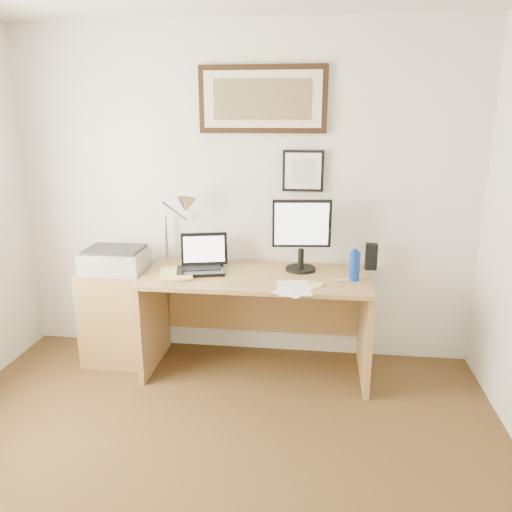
% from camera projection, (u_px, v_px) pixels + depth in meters
% --- Properties ---
extents(wall_back, '(3.50, 0.02, 2.50)m').
position_uv_depth(wall_back, '(243.00, 196.00, 3.77)').
color(wall_back, white).
rests_on(wall_back, ground).
extents(side_cabinet, '(0.50, 0.40, 0.73)m').
position_uv_depth(side_cabinet, '(119.00, 315.00, 3.82)').
color(side_cabinet, olive).
rests_on(side_cabinet, floor).
extents(water_bottle, '(0.07, 0.07, 0.20)m').
position_uv_depth(water_bottle, '(355.00, 266.00, 3.40)').
color(water_bottle, '#0C2F9E').
rests_on(water_bottle, desk).
extents(bottle_cap, '(0.04, 0.04, 0.02)m').
position_uv_depth(bottle_cap, '(356.00, 251.00, 3.37)').
color(bottle_cap, '#0C2F9E').
rests_on(bottle_cap, water_bottle).
extents(speaker, '(0.09, 0.08, 0.19)m').
position_uv_depth(speaker, '(371.00, 257.00, 3.65)').
color(speaker, black).
rests_on(speaker, desk).
extents(paper_sheet_a, '(0.25, 0.33, 0.00)m').
position_uv_depth(paper_sheet_a, '(294.00, 288.00, 3.27)').
color(paper_sheet_a, white).
rests_on(paper_sheet_a, desk).
extents(paper_sheet_b, '(0.29, 0.32, 0.00)m').
position_uv_depth(paper_sheet_b, '(294.00, 290.00, 3.23)').
color(paper_sheet_b, white).
rests_on(paper_sheet_b, desk).
extents(sticky_pad, '(0.11, 0.11, 0.01)m').
position_uv_depth(sticky_pad, '(316.00, 284.00, 3.32)').
color(sticky_pad, '#E4D76C').
rests_on(sticky_pad, desk).
extents(marker_pen, '(0.14, 0.06, 0.02)m').
position_uv_depth(marker_pen, '(343.00, 280.00, 3.40)').
color(marker_pen, white).
rests_on(marker_pen, desk).
extents(book, '(0.30, 0.35, 0.02)m').
position_uv_depth(book, '(161.00, 275.00, 3.50)').
color(book, '#DBD367').
rests_on(book, desk).
extents(desk, '(1.60, 0.70, 0.75)m').
position_uv_depth(desk, '(258.00, 302.00, 3.68)').
color(desk, olive).
rests_on(desk, floor).
extents(laptop, '(0.39, 0.37, 0.26)m').
position_uv_depth(laptop, '(202.00, 263.00, 3.62)').
color(laptop, black).
rests_on(laptop, desk).
extents(lcd_monitor, '(0.42, 0.22, 0.52)m').
position_uv_depth(lcd_monitor, '(301.00, 232.00, 3.56)').
color(lcd_monitor, black).
rests_on(lcd_monitor, desk).
extents(printer, '(0.44, 0.34, 0.18)m').
position_uv_depth(printer, '(115.00, 260.00, 3.66)').
color(printer, '#A7A7AA').
rests_on(printer, side_cabinet).
extents(desk_lamp, '(0.29, 0.27, 0.53)m').
position_uv_depth(desk_lamp, '(184.00, 208.00, 3.66)').
color(desk_lamp, silver).
rests_on(desk_lamp, desk).
extents(picture_large, '(0.92, 0.04, 0.47)m').
position_uv_depth(picture_large, '(263.00, 99.00, 3.54)').
color(picture_large, black).
rests_on(picture_large, wall_back).
extents(picture_small, '(0.30, 0.03, 0.30)m').
position_uv_depth(picture_small, '(303.00, 171.00, 3.64)').
color(picture_small, black).
rests_on(picture_small, wall_back).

